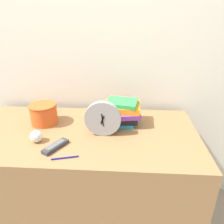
% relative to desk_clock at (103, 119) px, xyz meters
% --- Properties ---
extents(wall_back, '(6.00, 0.04, 2.40)m').
position_rel_desk_clock_xyz_m(wall_back, '(-0.12, 0.45, 0.32)').
color(wall_back, silver).
rests_on(wall_back, ground_plane).
extents(desk, '(1.37, 0.70, 0.77)m').
position_rel_desk_clock_xyz_m(desk, '(-0.12, 0.03, -0.49)').
color(desk, olive).
rests_on(desk, ground_plane).
extents(desk_clock, '(0.21, 0.04, 0.21)m').
position_rel_desk_clock_xyz_m(desk_clock, '(0.00, 0.00, 0.00)').
color(desk_clock, '#99999E').
rests_on(desk_clock, desk).
extents(book_stack, '(0.27, 0.22, 0.16)m').
position_rel_desk_clock_xyz_m(book_stack, '(0.09, 0.14, -0.02)').
color(book_stack, '#2D9ED1').
rests_on(book_stack, desk).
extents(basket, '(0.17, 0.17, 0.13)m').
position_rel_desk_clock_xyz_m(basket, '(-0.39, 0.13, -0.03)').
color(basket, '#E05623').
rests_on(basket, desk).
extents(tv_remote, '(0.12, 0.16, 0.02)m').
position_rel_desk_clock_xyz_m(tv_remote, '(-0.24, -0.15, -0.09)').
color(tv_remote, '#333338').
rests_on(tv_remote, desk).
extents(crumpled_paper_ball, '(0.07, 0.07, 0.07)m').
position_rel_desk_clock_xyz_m(crumpled_paper_ball, '(-0.36, -0.10, -0.07)').
color(crumpled_paper_ball, white).
rests_on(crumpled_paper_ball, desk).
extents(pen, '(0.13, 0.04, 0.01)m').
position_rel_desk_clock_xyz_m(pen, '(-0.16, -0.24, -0.10)').
color(pen, navy).
rests_on(pen, desk).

